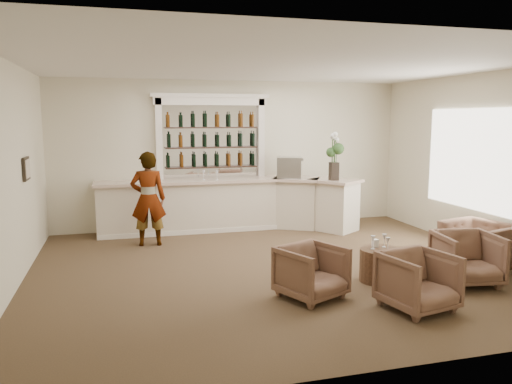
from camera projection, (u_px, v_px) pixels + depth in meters
ground at (279, 268)px, 8.28m from camera, size 8.00×8.00×0.00m
room_shell at (276, 126)px, 8.65m from camera, size 8.04×7.02×3.32m
bar_counter at (231, 205)px, 11.01m from camera, size 5.72×1.80×1.14m
back_bar_alcove at (211, 138)px, 11.10m from camera, size 2.64×0.25×3.00m
cocktail_table at (380, 265)px, 7.60m from camera, size 0.62×0.62×0.50m
sommelier at (148, 199)px, 9.66m from camera, size 0.70×0.48×1.84m
armchair_left at (312, 272)px, 6.87m from camera, size 1.05×1.06×0.74m
armchair_center at (418, 281)px, 6.44m from camera, size 0.97×0.99×0.76m
armchair_right at (467, 258)px, 7.45m from camera, size 0.96×0.98×0.79m
armchair_far at (480, 243)px, 8.51m from camera, size 1.22×1.31×0.70m
espresso_machine at (289, 167)px, 11.16m from camera, size 0.66×0.61×0.47m
flower_vase at (334, 153)px, 10.70m from camera, size 0.27×0.27×1.03m
wine_glass_bar_left at (204, 175)px, 10.83m from camera, size 0.07×0.07×0.21m
wine_glass_bar_right at (217, 175)px, 10.79m from camera, size 0.07×0.07×0.21m
wine_glass_tbl_a at (373, 242)px, 7.55m from camera, size 0.07×0.07×0.21m
wine_glass_tbl_b at (384, 241)px, 7.65m from camera, size 0.07×0.07×0.21m
wine_glass_tbl_c at (388, 244)px, 7.44m from camera, size 0.07×0.07×0.21m
napkin_holder at (375, 243)px, 7.68m from camera, size 0.08×0.08×0.12m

